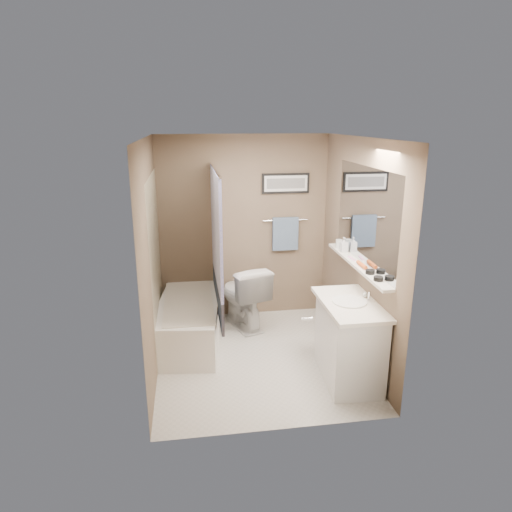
{
  "coord_description": "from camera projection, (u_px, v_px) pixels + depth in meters",
  "views": [
    {
      "loc": [
        -0.71,
        -4.52,
        2.57
      ],
      "look_at": [
        0.0,
        0.15,
        1.15
      ],
      "focal_mm": 32.0,
      "sensor_mm": 36.0,
      "label": 1
    }
  ],
  "objects": [
    {
      "name": "sink_basin",
      "position": [
        350.0,
        301.0,
        4.49
      ],
      "size": [
        0.34,
        0.34,
        0.01
      ],
      "primitive_type": "cylinder",
      "color": "white",
      "rests_on": "countertop"
    },
    {
      "name": "shelf",
      "position": [
        357.0,
        264.0,
        4.82
      ],
      "size": [
        0.12,
        1.6,
        0.03
      ],
      "primitive_type": "cube",
      "color": "silver",
      "rests_on": "wall_right"
    },
    {
      "name": "countertop",
      "position": [
        350.0,
        304.0,
        4.5
      ],
      "size": [
        0.54,
        0.96,
        0.04
      ],
      "primitive_type": "cube",
      "color": "white",
      "rests_on": "vanity"
    },
    {
      "name": "towel_bar",
      "position": [
        285.0,
        220.0,
        5.98
      ],
      "size": [
        0.6,
        0.02,
        0.02
      ],
      "primitive_type": "cylinder",
      "rotation": [
        0.0,
        1.57,
        0.0
      ],
      "color": "silver",
      "rests_on": "wall_back"
    },
    {
      "name": "soap_bottle",
      "position": [
        344.0,
        245.0,
        5.2
      ],
      "size": [
        0.08,
        0.08,
        0.17
      ],
      "primitive_type": "imported",
      "rotation": [
        0.0,
        0.0,
        0.07
      ],
      "color": "#999999",
      "rests_on": "shelf"
    },
    {
      "name": "ceiling",
      "position": [
        258.0,
        140.0,
        4.44
      ],
      "size": [
        2.2,
        2.5,
        0.04
      ],
      "primitive_type": "cube",
      "color": "white",
      "rests_on": "wall_back"
    },
    {
      "name": "towel",
      "position": [
        285.0,
        234.0,
        6.01
      ],
      "size": [
        0.34,
        0.05,
        0.44
      ],
      "primitive_type": "cube",
      "color": "#7B97B3",
      "rests_on": "towel_bar"
    },
    {
      "name": "curtain_rod",
      "position": [
        215.0,
        169.0,
        4.95
      ],
      "size": [
        0.02,
        1.55,
        0.02
      ],
      "primitive_type": "cylinder",
      "rotation": [
        1.57,
        0.0,
        0.0
      ],
      "color": "silver",
      "rests_on": "wall_left"
    },
    {
      "name": "ground",
      "position": [
        258.0,
        358.0,
        5.13
      ],
      "size": [
        2.5,
        2.5,
        0.0
      ],
      "primitive_type": "plane",
      "color": "beige",
      "rests_on": "ground"
    },
    {
      "name": "vanity",
      "position": [
        349.0,
        342.0,
        4.63
      ],
      "size": [
        0.55,
        0.93,
        0.8
      ],
      "primitive_type": "cube",
      "rotation": [
        0.0,
        0.0,
        -0.06
      ],
      "color": "white",
      "rests_on": "ground"
    },
    {
      "name": "pink_comb",
      "position": [
        352.0,
        258.0,
        4.96
      ],
      "size": [
        0.04,
        0.16,
        0.01
      ],
      "primitive_type": "cube",
      "rotation": [
        0.0,
        0.0,
        0.09
      ],
      "color": "pink",
      "rests_on": "shelf"
    },
    {
      "name": "door_handle",
      "position": [
        307.0,
        319.0,
        3.74
      ],
      "size": [
        0.1,
        0.02,
        0.02
      ],
      "primitive_type": "cylinder",
      "rotation": [
        0.0,
        1.57,
        0.0
      ],
      "color": "silver",
      "rests_on": "door"
    },
    {
      "name": "curtain_lower",
      "position": [
        218.0,
        295.0,
        5.38
      ],
      "size": [
        0.03,
        1.45,
        0.36
      ],
      "primitive_type": "cube",
      "color": "#273449",
      "rests_on": "curtain_rod"
    },
    {
      "name": "hair_brush_front",
      "position": [
        362.0,
        265.0,
        4.68
      ],
      "size": [
        0.04,
        0.22,
        0.04
      ],
      "primitive_type": "cylinder",
      "rotation": [
        1.57,
        0.0,
        0.01
      ],
      "color": "#CB521C",
      "rests_on": "shelf"
    },
    {
      "name": "candle_bowl_near",
      "position": [
        378.0,
        279.0,
        4.28
      ],
      "size": [
        0.09,
        0.09,
        0.04
      ],
      "primitive_type": "cylinder",
      "color": "black",
      "rests_on": "shelf"
    },
    {
      "name": "art_image",
      "position": [
        286.0,
        184.0,
        5.84
      ],
      "size": [
        0.5,
        0.0,
        0.13
      ],
      "primitive_type": "cube",
      "color": "#595959",
      "rests_on": "art_mat"
    },
    {
      "name": "art_frame",
      "position": [
        286.0,
        183.0,
        5.86
      ],
      "size": [
        0.62,
        0.02,
        0.26
      ],
      "primitive_type": "cube",
      "color": "black",
      "rests_on": "wall_back"
    },
    {
      "name": "wall_right",
      "position": [
        357.0,
        251.0,
        4.94
      ],
      "size": [
        0.04,
        2.5,
        2.4
      ],
      "primitive_type": "cube",
      "color": "brown",
      "rests_on": "ground"
    },
    {
      "name": "wall_back",
      "position": [
        244.0,
        229.0,
        5.94
      ],
      "size": [
        2.2,
        0.04,
        2.4
      ],
      "primitive_type": "cube",
      "color": "brown",
      "rests_on": "ground"
    },
    {
      "name": "toilet",
      "position": [
        243.0,
        295.0,
        5.81
      ],
      "size": [
        0.69,
        0.92,
        0.83
      ],
      "primitive_type": "imported",
      "rotation": [
        0.0,
        0.0,
        3.45
      ],
      "color": "silver",
      "rests_on": "ground"
    },
    {
      "name": "wall_left",
      "position": [
        153.0,
        260.0,
        4.63
      ],
      "size": [
        0.04,
        2.5,
        2.4
      ],
      "primitive_type": "cube",
      "color": "brown",
      "rests_on": "ground"
    },
    {
      "name": "mirror",
      "position": [
        365.0,
        216.0,
        4.67
      ],
      "size": [
        0.02,
        1.6,
        1.0
      ],
      "primitive_type": "cube",
      "color": "silver",
      "rests_on": "wall_right"
    },
    {
      "name": "wall_front",
      "position": [
        282.0,
        299.0,
        3.62
      ],
      "size": [
        2.2,
        0.04,
        2.4
      ],
      "primitive_type": "cube",
      "color": "brown",
      "rests_on": "ground"
    },
    {
      "name": "candle_bowl_far",
      "position": [
        370.0,
        272.0,
        4.47
      ],
      "size": [
        0.09,
        0.09,
        0.04
      ],
      "primitive_type": "cylinder",
      "color": "black",
      "rests_on": "shelf"
    },
    {
      "name": "door",
      "position": [
        348.0,
        319.0,
        3.74
      ],
      "size": [
        0.8,
        0.02,
        2.0
      ],
      "primitive_type": "cube",
      "color": "silver",
      "rests_on": "wall_front"
    },
    {
      "name": "faucet_knob",
      "position": [
        365.0,
        295.0,
        4.61
      ],
      "size": [
        0.05,
        0.05,
        0.05
      ],
      "primitive_type": "sphere",
      "color": "white",
      "rests_on": "countertop"
    },
    {
      "name": "tile_surround",
      "position": [
        156.0,
        264.0,
        5.15
      ],
      "size": [
        0.02,
        1.55,
        2.0
      ],
      "primitive_type": "cube",
      "color": "#B5AA89",
      "rests_on": "wall_left"
    },
    {
      "name": "faucet_spout",
      "position": [
        369.0,
        296.0,
        4.51
      ],
      "size": [
        0.02,
        0.02,
        0.1
      ],
      "primitive_type": "cylinder",
      "color": "silver",
      "rests_on": "countertop"
    },
    {
      "name": "tub_rim",
      "position": [
        188.0,
        302.0,
        5.37
      ],
      "size": [
        0.56,
        1.36,
        0.02
      ],
      "primitive_type": "cube",
      "color": "silver",
      "rests_on": "bathtub"
    },
    {
      "name": "art_mat",
      "position": [
        286.0,
        183.0,
        5.85
      ],
      "size": [
        0.56,
        0.0,
        0.2
      ],
      "primitive_type": "cube",
      "color": "white",
      "rests_on": "art_frame"
    },
    {
      "name": "bathtub",
      "position": [
        189.0,
        322.0,
        5.44
      ],
      "size": [
        0.87,
        1.57,
        0.5
      ],
      "primitive_type": "cube",
      "rotation": [
        0.0,
        0.0,
        -0.12
      ],
      "color": "white",
      "rests_on": "ground"
    },
    {
      "name": "curtain_upper",
      "position": [
        216.0,
        227.0,
        5.14
      ],
      "size": [
        0.03,
        1.45,
        1.28
      ],
      "primitive_type": "cube",
      "color": "white",
      "rests_on": "curtain_rod"
    },
    {
      "name": "glass_jar",
      "position": [
        339.0,
        244.0,
        5.36
      ],
      "size": [
        0.08,
        0.08,
        0.1
      ],
      "primitive_type": "cylinder",
      "color": "silver",
      "rests_on": "shelf"
    }
  ]
}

